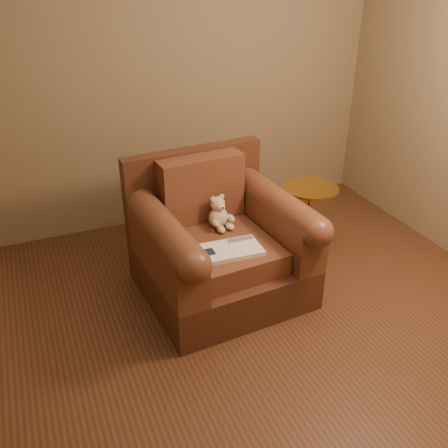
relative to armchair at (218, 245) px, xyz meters
name	(u,v)px	position (x,y,z in m)	size (l,w,h in m)	color
floor	(261,347)	(0.01, -0.71, -0.38)	(4.00, 4.00, 0.00)	#4F2D1B
room	(273,76)	(0.01, -0.71, 1.34)	(4.02, 4.02, 2.71)	#7F6C4E
armchair	(218,245)	(0.00, 0.00, 0.00)	(1.16, 1.11, 0.98)	#462517
teddy_bear	(219,215)	(0.05, 0.10, 0.18)	(0.18, 0.21, 0.25)	#C8B18C
guidebook	(231,250)	(-0.02, -0.26, 0.11)	(0.43, 0.27, 0.03)	beige
side_table	(308,219)	(0.87, 0.17, -0.05)	(0.44, 0.44, 0.61)	gold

